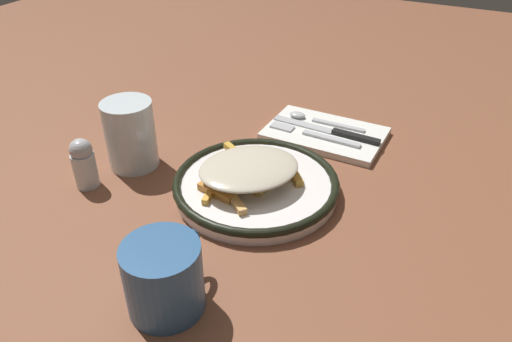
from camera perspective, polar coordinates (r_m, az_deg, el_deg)
name	(u,v)px	position (r m, az deg, el deg)	size (l,w,h in m)	color
ground_plane	(256,192)	(0.77, 0.00, -2.49)	(2.60, 2.60, 0.00)	brown
plate	(256,185)	(0.76, 0.00, -1.62)	(0.26, 0.26, 0.03)	white
fries_heap	(249,170)	(0.74, -0.88, 0.13)	(0.20, 0.20, 0.04)	gold
napkin	(325,134)	(0.93, 8.08, 4.36)	(0.14, 0.22, 0.01)	white
fork	(314,135)	(0.90, 6.80, 4.26)	(0.02, 0.18, 0.00)	silver
knife	(335,132)	(0.92, 9.21, 4.57)	(0.03, 0.21, 0.01)	black
spoon	(313,119)	(0.95, 6.73, 6.10)	(0.02, 0.15, 0.01)	silver
water_glass	(130,134)	(0.83, -14.54, 4.18)	(0.08, 0.08, 0.12)	silver
coffee_mug	(164,277)	(0.58, -10.71, -12.14)	(0.12, 0.09, 0.09)	#346093
salt_shaker	(84,163)	(0.81, -19.58, 0.90)	(0.04, 0.04, 0.08)	silver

